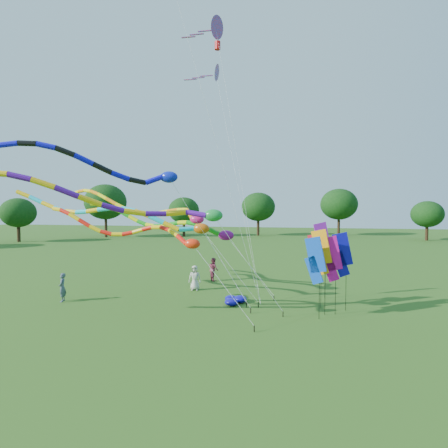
% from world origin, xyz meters
% --- Properties ---
extents(ground, '(160.00, 160.00, 0.00)m').
position_xyz_m(ground, '(0.00, 0.00, 0.00)').
color(ground, '#235115').
rests_on(ground, ground).
extents(tree_ring, '(114.10, 116.64, 9.73)m').
position_xyz_m(tree_ring, '(4.02, -0.70, 5.78)').
color(tree_ring, '#382314').
rests_on(tree_ring, ground).
extents(tube_kite_red, '(11.36, 1.97, 6.22)m').
position_xyz_m(tube_kite_red, '(-3.56, 1.64, 4.46)').
color(tube_kite_red, black).
rests_on(tube_kite_red, ground).
extents(tube_kite_orange, '(14.16, 5.58, 7.64)m').
position_xyz_m(tube_kite_orange, '(-5.74, 7.35, 5.68)').
color(tube_kite_orange, black).
rests_on(tube_kite_orange, ground).
extents(tube_kite_purple, '(16.86, 5.69, 8.13)m').
position_xyz_m(tube_kite_purple, '(-4.90, -0.12, 6.15)').
color(tube_kite_purple, black).
rests_on(tube_kite_purple, ground).
extents(tube_kite_blue, '(14.54, 6.08, 9.43)m').
position_xyz_m(tube_kite_blue, '(-5.81, -0.37, 7.85)').
color(tube_kite_blue, black).
rests_on(tube_kite_blue, ground).
extents(tube_kite_cyan, '(15.89, 1.53, 7.36)m').
position_xyz_m(tube_kite_cyan, '(-5.88, 4.69, 5.21)').
color(tube_kite_cyan, black).
rests_on(tube_kite_cyan, ground).
extents(tube_kite_green, '(13.53, 2.89, 6.61)m').
position_xyz_m(tube_kite_green, '(-3.75, 7.66, 4.54)').
color(tube_kite_green, black).
rests_on(tube_kite_green, ground).
extents(delta_kite_high_a, '(5.37, 3.47, 17.58)m').
position_xyz_m(delta_kite_high_a, '(-0.60, 6.58, 16.76)').
color(delta_kite_high_a, black).
rests_on(delta_kite_high_a, ground).
extents(delta_kite_high_c, '(5.89, 5.56, 15.87)m').
position_xyz_m(delta_kite_high_c, '(-1.13, 8.95, 14.90)').
color(delta_kite_high_c, black).
rests_on(delta_kite_high_c, ground).
extents(banner_pole_blue_a, '(1.12, 0.47, 4.26)m').
position_xyz_m(banner_pole_blue_a, '(5.36, 3.04, 3.01)').
color(banner_pole_blue_a, black).
rests_on(banner_pole_blue_a, ground).
extents(banner_pole_violet, '(1.13, 0.42, 4.81)m').
position_xyz_m(banner_pole_violet, '(5.97, 7.38, 3.55)').
color(banner_pole_violet, black).
rests_on(banner_pole_violet, ground).
extents(banner_pole_red, '(1.16, 0.28, 4.28)m').
position_xyz_m(banner_pole_red, '(5.57, 5.15, 3.02)').
color(banner_pole_red, black).
rests_on(banner_pole_red, ground).
extents(banner_pole_orange, '(1.12, 0.47, 4.60)m').
position_xyz_m(banner_pole_orange, '(5.70, 3.82, 3.33)').
color(banner_pole_orange, black).
rests_on(banner_pole_orange, ground).
extents(banner_pole_blue_b, '(1.16, 0.17, 4.38)m').
position_xyz_m(banner_pole_blue_b, '(6.88, 4.74, 3.12)').
color(banner_pole_blue_b, black).
rests_on(banner_pole_blue_b, ground).
extents(banner_pole_magenta_b, '(1.16, 0.15, 4.25)m').
position_xyz_m(banner_pole_magenta_b, '(6.24, 3.91, 2.99)').
color(banner_pole_magenta_b, black).
rests_on(banner_pole_magenta_b, ground).
extents(blue_nylon_heap, '(1.28, 1.45, 0.35)m').
position_xyz_m(blue_nylon_heap, '(0.67, 5.06, 0.16)').
color(blue_nylon_heap, '#100B98').
rests_on(blue_nylon_heap, ground).
extents(person_a, '(0.89, 0.64, 1.70)m').
position_xyz_m(person_a, '(-2.42, 8.02, 0.85)').
color(person_a, beige).
rests_on(person_a, ground).
extents(person_b, '(0.62, 0.74, 1.73)m').
position_xyz_m(person_b, '(-9.48, 3.53, 0.87)').
color(person_b, '#424F5C').
rests_on(person_b, ground).
extents(person_c, '(1.04, 1.09, 1.78)m').
position_xyz_m(person_c, '(-1.84, 11.36, 0.89)').
color(person_c, '#853046').
rests_on(person_c, ground).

